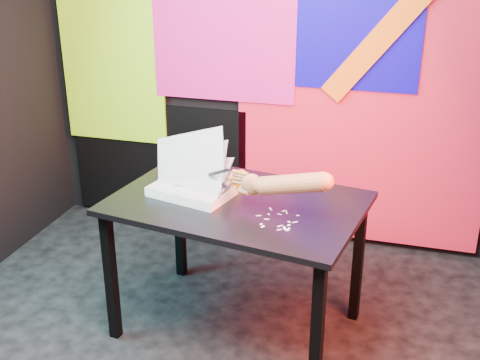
% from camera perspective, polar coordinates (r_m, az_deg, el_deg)
% --- Properties ---
extents(room, '(3.01, 3.01, 2.71)m').
position_cam_1_polar(room, '(2.51, -6.19, 7.77)').
color(room, black).
rests_on(room, ground).
extents(backdrop, '(2.88, 0.05, 2.08)m').
position_cam_1_polar(backdrop, '(3.95, 2.84, 7.40)').
color(backdrop, red).
rests_on(backdrop, ground).
extents(work_table, '(1.33, 0.99, 0.75)m').
position_cam_1_polar(work_table, '(3.02, -0.26, -3.48)').
color(work_table, black).
rests_on(work_table, ground).
extents(printout_stack, '(0.47, 0.38, 0.37)m').
position_cam_1_polar(printout_stack, '(3.05, -4.47, -0.73)').
color(printout_stack, white).
rests_on(printout_stack, work_table).
extents(scissors, '(0.22, 0.06, 0.13)m').
position_cam_1_polar(scissors, '(2.87, -0.08, -0.17)').
color(scissors, silver).
rests_on(scissors, printout_stack).
extents(hand_forearm, '(0.49, 0.17, 0.19)m').
position_cam_1_polar(hand_forearm, '(2.75, 4.31, -0.36)').
color(hand_forearm, '#9B6131').
rests_on(hand_forearm, work_table).
extents(paper_clippings, '(0.20, 0.22, 0.00)m').
position_cam_1_polar(paper_clippings, '(2.77, 3.81, -3.93)').
color(paper_clippings, silver).
rests_on(paper_clippings, work_table).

